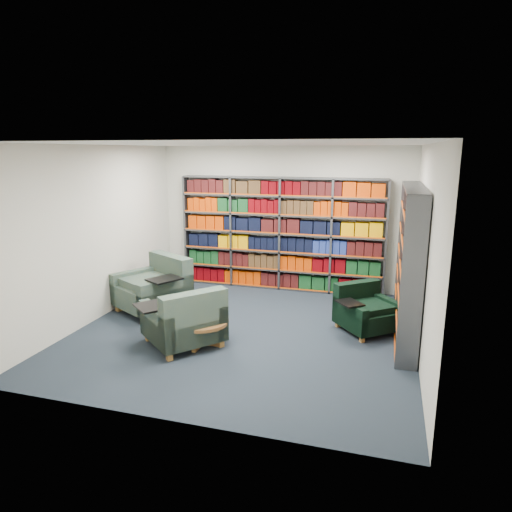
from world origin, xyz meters
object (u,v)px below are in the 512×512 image
(chair_green_right, at_px, (365,312))
(chair_teal_left, at_px, (157,289))
(coffee_table, at_px, (201,325))
(chair_teal_front, at_px, (186,323))

(chair_green_right, bearing_deg, chair_teal_left, -178.51)
(chair_teal_left, bearing_deg, coffee_table, -41.19)
(chair_teal_front, xyz_separation_m, coffee_table, (0.19, 0.10, -0.05))
(chair_teal_left, distance_m, chair_teal_front, 1.67)
(chair_teal_left, xyz_separation_m, coffee_table, (1.30, -1.14, -0.08))
(chair_green_right, height_order, coffee_table, chair_green_right)
(chair_teal_left, relative_size, chair_green_right, 1.27)
(chair_teal_left, relative_size, chair_teal_front, 1.04)
(chair_green_right, bearing_deg, chair_teal_front, -150.79)
(chair_teal_left, height_order, chair_green_right, chair_teal_left)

